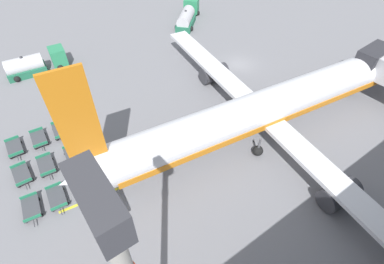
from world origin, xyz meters
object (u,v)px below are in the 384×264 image
(baggage_dolly_row_mid_a_col_b, at_px, (46,166))
(airplane, at_px, (272,106))
(baggage_dolly_row_near_col_b, at_px, (22,175))
(baggage_dolly_row_mid_b_col_b, at_px, (73,155))
(baggage_dolly_row_mid_b_col_c, at_px, (84,183))
(baggage_dolly_row_near_col_a, at_px, (15,148))
(baggage_dolly_row_near_col_c, at_px, (31,208))
(fuel_tanker_secondary, at_px, (187,16))
(fuel_tanker_primary, at_px, (34,64))
(baggage_dolly_row_mid_a_col_c, at_px, (57,198))
(baggage_dolly_row_mid_b_col_a, at_px, (60,130))
(baggage_dolly_row_mid_a_col_a, at_px, (39,139))

(baggage_dolly_row_mid_a_col_b, bearing_deg, airplane, 69.01)
(airplane, height_order, baggage_dolly_row_near_col_b, airplane)
(baggage_dolly_row_mid_a_col_b, xyz_separation_m, baggage_dolly_row_mid_b_col_b, (0.25, 2.73, 0.00))
(baggage_dolly_row_mid_b_col_c, bearing_deg, airplane, 77.83)
(baggage_dolly_row_near_col_a, xyz_separation_m, baggage_dolly_row_near_col_c, (8.75, -0.54, 0.00))
(fuel_tanker_secondary, bearing_deg, fuel_tanker_primary, -88.83)
(fuel_tanker_secondary, xyz_separation_m, baggage_dolly_row_near_col_c, (23.88, -34.07, -0.81))
(baggage_dolly_row_near_col_a, xyz_separation_m, baggage_dolly_row_mid_a_col_b, (4.50, 2.06, 0.00))
(baggage_dolly_row_mid_a_col_b, distance_m, baggage_dolly_row_mid_a_col_c, 4.48)
(baggage_dolly_row_near_col_a, height_order, baggage_dolly_row_near_col_c, same)
(airplane, height_order, baggage_dolly_row_mid_b_col_a, airplane)
(baggage_dolly_row_mid_a_col_b, relative_size, baggage_dolly_row_mid_b_col_b, 1.00)
(airplane, height_order, baggage_dolly_row_mid_a_col_a, airplane)
(baggage_dolly_row_near_col_c, height_order, baggage_dolly_row_mid_a_col_a, same)
(baggage_dolly_row_near_col_c, distance_m, baggage_dolly_row_mid_b_col_b, 6.66)
(fuel_tanker_secondary, xyz_separation_m, baggage_dolly_row_near_col_b, (19.42, -33.82, -0.81))
(airplane, height_order, fuel_tanker_secondary, airplane)
(baggage_dolly_row_mid_b_col_a, bearing_deg, baggage_dolly_row_near_col_b, -51.68)
(baggage_dolly_row_near_col_b, xyz_separation_m, baggage_dolly_row_near_col_c, (4.46, -0.26, 0.00))
(baggage_dolly_row_mid_a_col_a, relative_size, baggage_dolly_row_mid_b_col_b, 1.00)
(baggage_dolly_row_mid_a_col_a, bearing_deg, baggage_dolly_row_mid_a_col_c, -5.32)
(baggage_dolly_row_near_col_c, xyz_separation_m, baggage_dolly_row_mid_a_col_b, (-4.24, 2.60, 0.00))
(baggage_dolly_row_near_col_c, distance_m, baggage_dolly_row_mid_a_col_b, 4.98)
(fuel_tanker_primary, height_order, baggage_dolly_row_mid_a_col_b, fuel_tanker_primary)
(baggage_dolly_row_near_col_c, bearing_deg, baggage_dolly_row_near_col_a, 176.45)
(fuel_tanker_secondary, relative_size, baggage_dolly_row_near_col_c, 2.47)
(baggage_dolly_row_mid_b_col_b, bearing_deg, airplane, 67.08)
(baggage_dolly_row_near_col_a, distance_m, baggage_dolly_row_mid_a_col_a, 2.54)
(fuel_tanker_secondary, xyz_separation_m, baggage_dolly_row_mid_b_col_a, (15.30, -28.61, -0.81))
(baggage_dolly_row_near_col_b, height_order, baggage_dolly_row_mid_a_col_c, same)
(fuel_tanker_primary, relative_size, baggage_dolly_row_mid_b_col_c, 2.46)
(baggage_dolly_row_near_col_a, bearing_deg, baggage_dolly_row_mid_a_col_b, 24.57)
(baggage_dolly_row_mid_a_col_b, xyz_separation_m, baggage_dolly_row_mid_b_col_a, (-4.33, 2.86, 0.00))
(airplane, bearing_deg, baggage_dolly_row_near_col_c, -100.16)
(airplane, bearing_deg, baggage_dolly_row_mid_a_col_a, -120.35)
(baggage_dolly_row_mid_a_col_b, xyz_separation_m, baggage_dolly_row_mid_b_col_c, (4.38, 2.36, 0.00))
(baggage_dolly_row_mid_a_col_c, bearing_deg, airplane, 79.41)
(baggage_dolly_row_near_col_a, bearing_deg, airplane, 62.01)
(airplane, height_order, baggage_dolly_row_near_col_a, airplane)
(baggage_dolly_row_near_col_b, relative_size, baggage_dolly_row_near_col_c, 0.98)
(baggage_dolly_row_mid_a_col_a, xyz_separation_m, baggage_dolly_row_mid_b_col_c, (8.75, 1.88, 0.00))
(baggage_dolly_row_near_col_b, bearing_deg, baggage_dolly_row_mid_b_col_c, 45.72)
(airplane, xyz_separation_m, fuel_tanker_primary, (-27.91, -18.87, -1.96))
(fuel_tanker_primary, distance_m, baggage_dolly_row_near_col_b, 19.97)
(fuel_tanker_secondary, bearing_deg, baggage_dolly_row_mid_b_col_a, -61.86)
(baggage_dolly_row_mid_a_col_b, height_order, baggage_dolly_row_mid_b_col_c, same)
(baggage_dolly_row_mid_a_col_b, bearing_deg, baggage_dolly_row_near_col_b, -95.20)
(baggage_dolly_row_near_col_a, bearing_deg, baggage_dolly_row_mid_a_col_a, 87.09)
(fuel_tanker_secondary, distance_m, baggage_dolly_row_mid_a_col_a, 34.55)
(airplane, height_order, baggage_dolly_row_mid_a_col_b, airplane)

